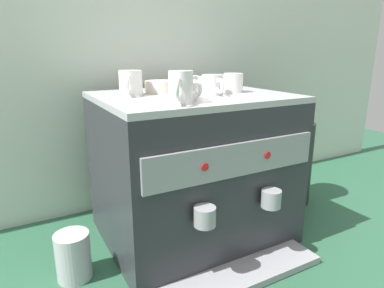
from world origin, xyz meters
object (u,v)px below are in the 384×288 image
object	(u,v)px
coffee_grinder	(293,152)
ceramic_cup_3	(187,88)
ceramic_cup_0	(232,83)
ceramic_cup_2	(131,83)
ceramic_cup_4	(213,85)
ceramic_bowl_0	(163,87)
ceramic_bowl_1	(199,84)
ceramic_cup_1	(181,87)
espresso_machine	(193,168)
milk_pitcher	(73,256)

from	to	relation	value
coffee_grinder	ceramic_cup_3	bearing A→B (deg)	-167.27
ceramic_cup_0	ceramic_cup_2	world-z (taller)	ceramic_cup_2
ceramic_cup_0	ceramic_cup_4	bearing A→B (deg)	-161.87
ceramic_cup_4	coffee_grinder	distance (m)	0.53
ceramic_bowl_0	ceramic_bowl_1	xyz separation A→B (m)	(0.14, 0.02, 0.00)
ceramic_bowl_0	ceramic_cup_1	bearing A→B (deg)	-103.72
ceramic_cup_4	espresso_machine	bearing A→B (deg)	133.59
ceramic_cup_0	ceramic_cup_3	xyz separation A→B (m)	(-0.21, -0.08, 0.00)
ceramic_cup_0	ceramic_cup_1	world-z (taller)	ceramic_cup_1
ceramic_bowl_0	coffee_grinder	world-z (taller)	ceramic_bowl_0
ceramic_cup_2	ceramic_bowl_0	distance (m)	0.12
ceramic_cup_0	ceramic_cup_2	distance (m)	0.32
espresso_machine	ceramic_cup_4	distance (m)	0.28
ceramic_cup_0	ceramic_cup_1	distance (m)	0.29
ceramic_cup_2	milk_pitcher	distance (m)	0.51
ceramic_cup_1	ceramic_cup_0	bearing A→B (deg)	28.78
ceramic_cup_2	ceramic_bowl_1	world-z (taller)	ceramic_cup_2
ceramic_cup_4	ceramic_bowl_0	world-z (taller)	ceramic_cup_4
ceramic_cup_4	coffee_grinder	size ratio (longest dim) A/B	0.22
espresso_machine	ceramic_cup_1	world-z (taller)	ceramic_cup_1
ceramic_cup_1	ceramic_cup_2	xyz separation A→B (m)	(-0.06, 0.22, -0.00)
espresso_machine	ceramic_cup_1	xyz separation A→B (m)	(-0.12, -0.16, 0.28)
ceramic_cup_0	milk_pitcher	xyz separation A→B (m)	(-0.54, -0.04, -0.44)
ceramic_cup_2	ceramic_cup_0	bearing A→B (deg)	-13.70
espresso_machine	ceramic_cup_2	bearing A→B (deg)	161.20
ceramic_cup_0	ceramic_cup_2	size ratio (longest dim) A/B	0.86
coffee_grinder	ceramic_bowl_1	bearing A→B (deg)	170.54
ceramic_cup_0	ceramic_bowl_1	distance (m)	0.13
espresso_machine	ceramic_bowl_0	distance (m)	0.28
milk_pitcher	ceramic_cup_2	bearing A→B (deg)	26.57
ceramic_cup_2	ceramic_cup_4	world-z (taller)	ceramic_cup_2
ceramic_cup_0	coffee_grinder	distance (m)	0.46
espresso_machine	ceramic_bowl_0	xyz separation A→B (m)	(-0.06, 0.08, 0.26)
ceramic_cup_1	ceramic_cup_4	size ratio (longest dim) A/B	0.97
espresso_machine	ceramic_cup_1	size ratio (longest dim) A/B	6.12
espresso_machine	ceramic_cup_0	xyz separation A→B (m)	(0.14, -0.02, 0.27)
ceramic_cup_2	coffee_grinder	distance (m)	0.72
espresso_machine	milk_pitcher	xyz separation A→B (m)	(-0.40, -0.05, -0.17)
espresso_machine	ceramic_bowl_0	bearing A→B (deg)	127.46
ceramic_bowl_0	ceramic_bowl_1	size ratio (longest dim) A/B	0.94
ceramic_bowl_1	coffee_grinder	xyz separation A→B (m)	(0.40, -0.07, -0.28)
ceramic_cup_0	milk_pitcher	world-z (taller)	ceramic_cup_0
milk_pitcher	ceramic_cup_0	bearing A→B (deg)	3.79
ceramic_bowl_0	ceramic_bowl_1	bearing A→B (deg)	6.72
ceramic_cup_4	ceramic_bowl_1	xyz separation A→B (m)	(0.03, 0.14, -0.01)
ceramic_cup_0	ceramic_cup_3	world-z (taller)	ceramic_cup_3
ceramic_bowl_0	ceramic_cup_3	bearing A→B (deg)	-92.46
ceramic_bowl_0	milk_pitcher	size ratio (longest dim) A/B	0.87
espresso_machine	ceramic_bowl_1	distance (m)	0.29
ceramic_cup_2	coffee_grinder	world-z (taller)	ceramic_cup_2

